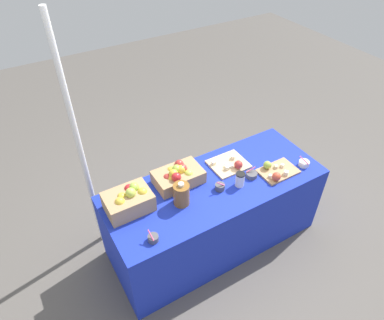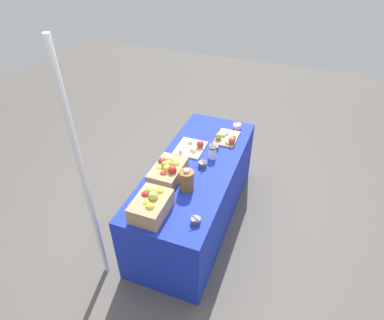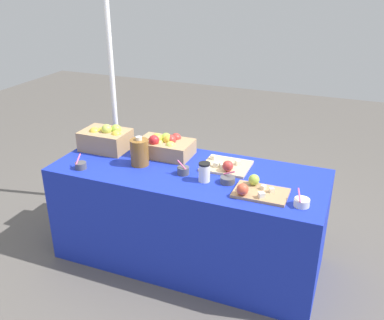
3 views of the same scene
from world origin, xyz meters
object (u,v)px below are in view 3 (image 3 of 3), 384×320
Objects in this scene: sample_bowl_far at (183,170)px; coffee_cup at (204,172)px; cutting_board_back at (226,166)px; sample_bowl_near at (81,165)px; sample_bowl_mid at (228,180)px; apple_crate_middle at (165,146)px; tent_pole at (113,90)px; apple_crate_left at (106,138)px; cutting_board_front at (256,190)px; sample_bowl_extra at (302,202)px; cider_jug at (140,152)px.

coffee_cup is at bearing -14.51° from sample_bowl_far.
sample_bowl_near is (-0.94, -0.38, 0.01)m from cutting_board_back.
sample_bowl_mid is (1.02, 0.18, -0.00)m from sample_bowl_near.
apple_crate_middle is 0.80m from tent_pole.
cutting_board_back reaches higher than sample_bowl_mid.
sample_bowl_near is (0.02, -0.37, -0.06)m from apple_crate_left.
cutting_board_front is 3.37× the size of sample_bowl_mid.
cutting_board_front is (1.25, -0.27, -0.06)m from apple_crate_left.
sample_bowl_extra is (0.81, -0.13, -0.00)m from sample_bowl_far.
sample_bowl_near is at bearing -86.45° from apple_crate_left.
cutting_board_back is at bearing -20.40° from tent_pole.
sample_bowl_extra is 1.17m from cider_jug.
sample_bowl_near is at bearing -157.83° from cutting_board_back.
coffee_cup is at bearing -167.78° from sample_bowl_mid.
coffee_cup is (-0.15, -0.03, 0.04)m from sample_bowl_mid.
apple_crate_middle is at bearing 7.74° from apple_crate_left.
cider_jug is (-0.66, 0.04, 0.07)m from sample_bowl_mid.
sample_bowl_mid is 0.95× the size of sample_bowl_far.
sample_bowl_far is (0.72, -0.19, -0.06)m from apple_crate_left.
sample_bowl_extra is 0.77× the size of coffee_cup.
cider_jug is 0.10× the size of tent_pole.
tent_pole is at bearing 152.58° from sample_bowl_mid.
cider_jug reaches higher than sample_bowl_extra.
sample_bowl_extra is 0.47× the size of cider_jug.
sample_bowl_near is at bearing -135.40° from apple_crate_middle.
sample_bowl_mid is (0.08, -0.21, 0.00)m from cutting_board_back.
sample_bowl_near is 0.77× the size of coffee_cup.
coffee_cup is (0.17, -0.04, 0.04)m from sample_bowl_far.
cider_jug reaches higher than coffee_cup.
coffee_cup is at bearing -34.62° from apple_crate_middle.
sample_bowl_far is 0.05× the size of tent_pole.
cutting_board_front is 1.63m from tent_pole.
apple_crate_left is 3.55× the size of sample_bowl_near.
sample_bowl_mid is 0.76× the size of coffee_cup.
apple_crate_left is 1.67× the size of cider_jug.
cider_jug is 0.52m from coffee_cup.
cutting_board_back is 1.02m from sample_bowl_near.
apple_crate_left reaches higher than cutting_board_back.
apple_crate_left is at bearing 168.27° from sample_bowl_extra.
tent_pole reaches higher than cider_jug.
cutting_board_front is 3.20× the size of sample_bowl_far.
apple_crate_middle reaches higher than cutting_board_front.
cider_jug is at bearing 172.10° from coffee_cup.
cutting_board_front reaches higher than sample_bowl_mid.
apple_crate_left is at bearing -67.00° from tent_pole.
cutting_board_front is 2.55× the size of coffee_cup.
cutting_board_back is 0.22m from sample_bowl_mid.
apple_crate_left is 0.38m from sample_bowl_near.
coffee_cup is 0.06× the size of tent_pole.
tent_pole is (-1.43, 0.71, 0.32)m from cutting_board_front.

